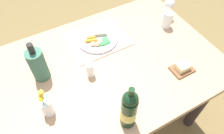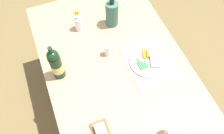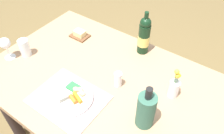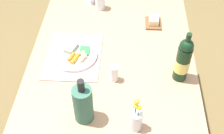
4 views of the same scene
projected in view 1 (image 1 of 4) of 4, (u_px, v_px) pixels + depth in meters
The scene contains 13 objects.
ground_plane at pixel (105, 119), 1.87m from camera, with size 8.00×8.00×0.00m, color brown.
dining_table at pixel (103, 77), 1.36m from camera, with size 1.44×0.95×0.75m.
placemat at pixel (97, 39), 1.42m from camera, with size 0.39×0.32×0.01m, color #AB928D.
dinner_plate at pixel (97, 38), 1.40m from camera, with size 0.27×0.27×0.04m.
fork at pixel (117, 31), 1.46m from camera, with size 0.02×0.18×0.01m, color silver.
knife at pixel (76, 48), 1.36m from camera, with size 0.02×0.20×0.01m, color silver.
flower_vase at pixel (46, 107), 1.04m from camera, with size 0.06×0.06×0.20m.
water_tumbler at pixel (167, 21), 1.46m from camera, with size 0.07×0.07×0.12m.
salt_shaker at pixel (90, 70), 1.20m from camera, with size 0.04×0.04×0.10m, color white.
wine_bottle at pixel (129, 110), 0.96m from camera, with size 0.08×0.08×0.30m.
wine_glass at pixel (169, 4), 1.48m from camera, with size 0.07×0.07×0.16m.
cooler_bottle at pixel (38, 65), 1.15m from camera, with size 0.09×0.09×0.26m.
butter_dish at pixel (182, 68), 1.25m from camera, with size 0.13×0.10×0.05m.
Camera 1 is at (0.33, 0.72, 1.75)m, focal length 33.92 mm.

